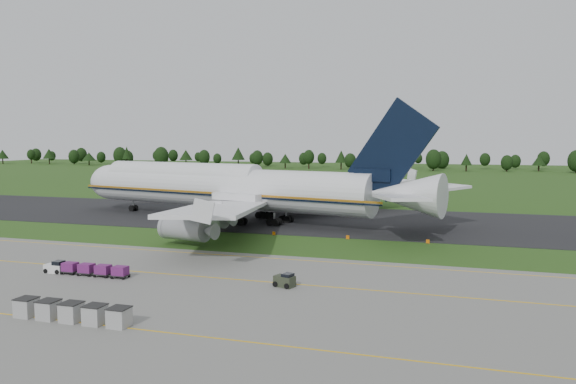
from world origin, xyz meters
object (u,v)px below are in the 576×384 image
(baggage_train, at_px, (85,269))
(edge_markers, at_px, (348,238))
(utility_cart, at_px, (284,281))
(aircraft, at_px, (230,187))
(uld_row, at_px, (71,312))

(baggage_train, relative_size, edge_markers, 0.44)
(utility_cart, distance_m, edge_markers, 30.88)
(baggage_train, xyz_separation_m, utility_cart, (23.89, 2.00, -0.14))
(baggage_train, distance_m, edge_markers, 41.10)
(aircraft, distance_m, edge_markers, 30.79)
(utility_cart, distance_m, uld_row, 21.82)
(baggage_train, height_order, utility_cart, baggage_train)
(edge_markers, bearing_deg, baggage_train, -126.90)
(aircraft, relative_size, baggage_train, 7.36)
(utility_cart, bearing_deg, baggage_train, -175.23)
(utility_cart, height_order, uld_row, uld_row)
(baggage_train, xyz_separation_m, uld_row, (9.71, -14.59, 0.13))
(aircraft, height_order, baggage_train, aircraft)
(aircraft, bearing_deg, edge_markers, -28.68)
(uld_row, relative_size, edge_markers, 0.45)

